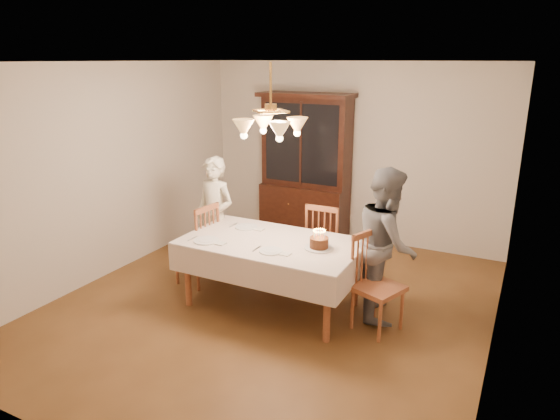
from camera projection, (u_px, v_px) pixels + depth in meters
The scene contains 14 objects.
ground at pixel (272, 305), 5.56m from camera, with size 5.00×5.00×0.00m, color #583619.
room_shell at pixel (271, 165), 5.10m from camera, with size 5.00×5.00×5.00m.
dining_table at pixel (272, 247), 5.36m from camera, with size 1.90×1.10×0.76m.
china_hutch at pixel (306, 169), 7.45m from camera, with size 1.38×0.54×2.16m.
chair_far_side at pixel (326, 246), 6.06m from camera, with size 0.45×0.43×1.00m.
chair_left_end at pixel (197, 247), 6.00m from camera, with size 0.46×0.48×1.00m.
chair_right_end at pixel (377, 289), 4.95m from camera, with size 0.55×0.56×1.00m.
elderly_woman at pixel (215, 217), 6.14m from camera, with size 0.55×0.36×1.51m, color silver.
adult_in_grey at pixel (387, 243), 5.15m from camera, with size 0.78×0.61×1.60m, color slate.
birthday_cake at pixel (319, 244), 5.11m from camera, with size 0.30×0.30×0.20m.
place_setting_near_left at pixel (207, 241), 5.32m from camera, with size 0.42×0.27×0.02m.
place_setting_near_right at pixel (272, 251), 5.03m from camera, with size 0.39×0.24×0.02m.
place_setting_far_left at pixel (247, 227), 5.75m from camera, with size 0.41×0.26×0.02m.
chandelier at pixel (271, 127), 4.98m from camera, with size 0.62×0.62×0.73m.
Camera 1 is at (2.36, -4.42, 2.63)m, focal length 32.00 mm.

